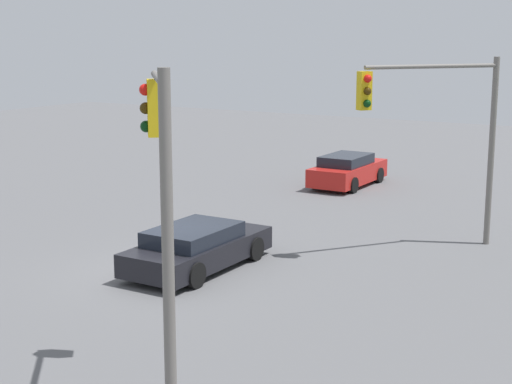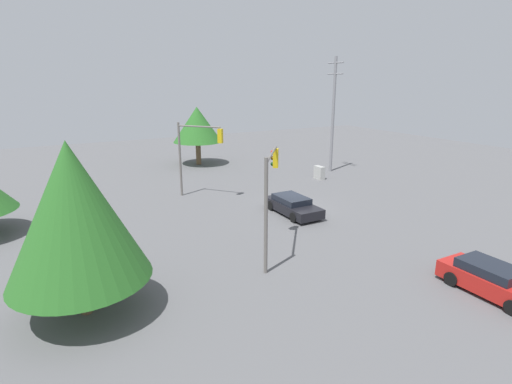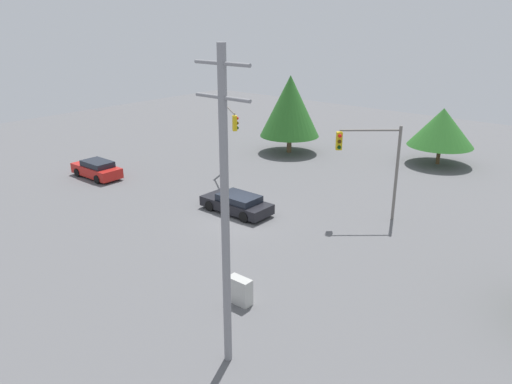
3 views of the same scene
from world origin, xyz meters
The scene contains 5 objects.
ground_plane centered at (0.00, 0.00, 0.00)m, with size 80.00×80.00×0.00m, color #5B5B5E.
sedan_dark centered at (0.78, -0.62, 0.60)m, with size 4.65×2.05×1.21m.
sedan_red centered at (13.83, 0.91, 0.66)m, with size 4.34×1.91×1.34m.
traffic_signal_main centered at (5.93, -5.50, 3.92)m, with size 3.80×2.94×5.62m.
traffic_signal_cross centered at (-6.13, -4.87, 3.98)m, with size 2.98×2.62×5.80m.
Camera 1 is at (-15.92, -12.57, 6.23)m, focal length 55.00 mm.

